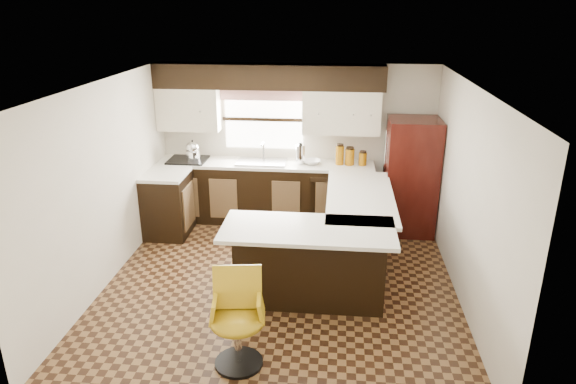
# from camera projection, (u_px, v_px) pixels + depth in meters

# --- Properties ---
(floor) EXTENTS (4.40, 4.40, 0.00)m
(floor) POSITION_uv_depth(u_px,v_px,m) (281.00, 282.00, 6.32)
(floor) COLOR #49301A
(floor) RESTS_ON ground
(ceiling) EXTENTS (4.40, 4.40, 0.00)m
(ceiling) POSITION_uv_depth(u_px,v_px,m) (279.00, 85.00, 5.48)
(ceiling) COLOR silver
(ceiling) RESTS_ON wall_back
(wall_back) EXTENTS (4.40, 0.00, 4.40)m
(wall_back) POSITION_uv_depth(u_px,v_px,m) (296.00, 142.00, 7.95)
(wall_back) COLOR beige
(wall_back) RESTS_ON floor
(wall_front) EXTENTS (4.40, 0.00, 4.40)m
(wall_front) POSITION_uv_depth(u_px,v_px,m) (246.00, 291.00, 3.85)
(wall_front) COLOR beige
(wall_front) RESTS_ON floor
(wall_left) EXTENTS (0.00, 4.40, 4.40)m
(wall_left) POSITION_uv_depth(u_px,v_px,m) (105.00, 185.00, 6.10)
(wall_left) COLOR beige
(wall_left) RESTS_ON floor
(wall_right) EXTENTS (0.00, 4.40, 4.40)m
(wall_right) POSITION_uv_depth(u_px,v_px,m) (467.00, 197.00, 5.70)
(wall_right) COLOR beige
(wall_right) RESTS_ON floor
(base_cab_back) EXTENTS (3.30, 0.60, 0.90)m
(base_cab_back) POSITION_uv_depth(u_px,v_px,m) (266.00, 193.00, 7.98)
(base_cab_back) COLOR black
(base_cab_back) RESTS_ON floor
(base_cab_left) EXTENTS (0.60, 0.70, 0.90)m
(base_cab_left) POSITION_uv_depth(u_px,v_px,m) (168.00, 205.00, 7.50)
(base_cab_left) COLOR black
(base_cab_left) RESTS_ON floor
(counter_back) EXTENTS (3.30, 0.60, 0.04)m
(counter_back) POSITION_uv_depth(u_px,v_px,m) (265.00, 164.00, 7.81)
(counter_back) COLOR silver
(counter_back) RESTS_ON base_cab_back
(counter_left) EXTENTS (0.60, 0.70, 0.04)m
(counter_left) POSITION_uv_depth(u_px,v_px,m) (165.00, 175.00, 7.33)
(counter_left) COLOR silver
(counter_left) RESTS_ON base_cab_left
(soffit) EXTENTS (3.40, 0.35, 0.36)m
(soffit) POSITION_uv_depth(u_px,v_px,m) (268.00, 76.00, 7.47)
(soffit) COLOR black
(soffit) RESTS_ON wall_back
(upper_cab_left) EXTENTS (0.94, 0.35, 0.64)m
(upper_cab_left) POSITION_uv_depth(u_px,v_px,m) (189.00, 109.00, 7.76)
(upper_cab_left) COLOR beige
(upper_cab_left) RESTS_ON wall_back
(upper_cab_right) EXTENTS (1.14, 0.35, 0.64)m
(upper_cab_right) POSITION_uv_depth(u_px,v_px,m) (342.00, 112.00, 7.54)
(upper_cab_right) COLOR beige
(upper_cab_right) RESTS_ON wall_back
(window_pane) EXTENTS (1.20, 0.02, 0.90)m
(window_pane) POSITION_uv_depth(u_px,v_px,m) (264.00, 119.00, 7.86)
(window_pane) COLOR white
(window_pane) RESTS_ON wall_back
(valance) EXTENTS (1.30, 0.06, 0.18)m
(valance) POSITION_uv_depth(u_px,v_px,m) (263.00, 94.00, 7.69)
(valance) COLOR #D19B93
(valance) RESTS_ON wall_back
(sink) EXTENTS (0.75, 0.45, 0.03)m
(sink) POSITION_uv_depth(u_px,v_px,m) (262.00, 162.00, 7.78)
(sink) COLOR #B2B2B7
(sink) RESTS_ON counter_back
(dishwasher) EXTENTS (0.58, 0.03, 0.78)m
(dishwasher) POSITION_uv_depth(u_px,v_px,m) (330.00, 203.00, 7.62)
(dishwasher) COLOR black
(dishwasher) RESTS_ON floor
(cooktop) EXTENTS (0.58, 0.50, 0.02)m
(cooktop) POSITION_uv_depth(u_px,v_px,m) (188.00, 160.00, 7.89)
(cooktop) COLOR black
(cooktop) RESTS_ON counter_back
(peninsula_long) EXTENTS (0.60, 1.95, 0.90)m
(peninsula_long) POSITION_uv_depth(u_px,v_px,m) (355.00, 231.00, 6.66)
(peninsula_long) COLOR black
(peninsula_long) RESTS_ON floor
(peninsula_return) EXTENTS (1.65, 0.60, 0.90)m
(peninsula_return) POSITION_uv_depth(u_px,v_px,m) (310.00, 265.00, 5.80)
(peninsula_return) COLOR black
(peninsula_return) RESTS_ON floor
(counter_pen_long) EXTENTS (0.84, 1.95, 0.04)m
(counter_pen_long) POSITION_uv_depth(u_px,v_px,m) (360.00, 197.00, 6.49)
(counter_pen_long) COLOR silver
(counter_pen_long) RESTS_ON peninsula_long
(counter_pen_return) EXTENTS (1.89, 0.84, 0.04)m
(counter_pen_return) POSITION_uv_depth(u_px,v_px,m) (308.00, 230.00, 5.55)
(counter_pen_return) COLOR silver
(counter_pen_return) RESTS_ON peninsula_return
(refrigerator) EXTENTS (0.73, 0.70, 1.70)m
(refrigerator) POSITION_uv_depth(u_px,v_px,m) (411.00, 177.00, 7.47)
(refrigerator) COLOR #330C08
(refrigerator) RESTS_ON floor
(bar_chair) EXTENTS (0.57, 0.57, 0.94)m
(bar_chair) POSITION_uv_depth(u_px,v_px,m) (237.00, 322.00, 4.72)
(bar_chair) COLOR #BD9514
(bar_chair) RESTS_ON floor
(kettle) EXTENTS (0.22, 0.22, 0.30)m
(kettle) POSITION_uv_depth(u_px,v_px,m) (193.00, 150.00, 7.83)
(kettle) COLOR silver
(kettle) RESTS_ON cooktop
(percolator) EXTENTS (0.14, 0.14, 0.29)m
(percolator) POSITION_uv_depth(u_px,v_px,m) (300.00, 154.00, 7.70)
(percolator) COLOR silver
(percolator) RESTS_ON counter_back
(mixing_bowl) EXTENTS (0.33, 0.33, 0.06)m
(mixing_bowl) POSITION_uv_depth(u_px,v_px,m) (312.00, 162.00, 7.73)
(mixing_bowl) COLOR white
(mixing_bowl) RESTS_ON counter_back
(canister_large) EXTENTS (0.12, 0.12, 0.29)m
(canister_large) POSITION_uv_depth(u_px,v_px,m) (340.00, 155.00, 7.67)
(canister_large) COLOR #985C05
(canister_large) RESTS_ON counter_back
(canister_med) EXTENTS (0.14, 0.14, 0.24)m
(canister_med) POSITION_uv_depth(u_px,v_px,m) (350.00, 157.00, 7.66)
(canister_med) COLOR #985C05
(canister_med) RESTS_ON counter_back
(canister_small) EXTENTS (0.12, 0.12, 0.19)m
(canister_small) POSITION_uv_depth(u_px,v_px,m) (363.00, 159.00, 7.65)
(canister_small) COLOR #985C05
(canister_small) RESTS_ON counter_back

